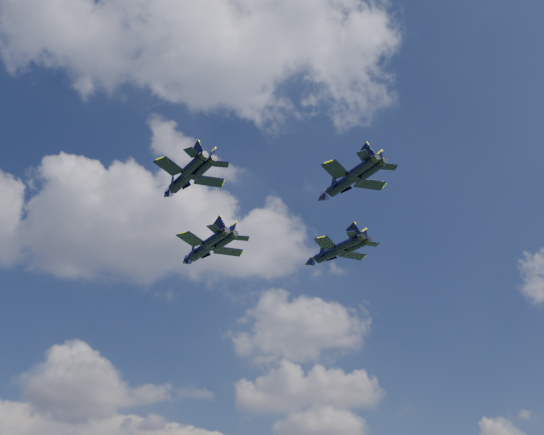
{
  "coord_description": "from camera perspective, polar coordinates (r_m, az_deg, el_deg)",
  "views": [
    {
      "loc": [
        -13.74,
        -90.41,
        7.65
      ],
      "look_at": [
        -5.67,
        -1.21,
        58.85
      ],
      "focal_mm": 40.0,
      "sensor_mm": 36.0,
      "label": 1
    }
  ],
  "objects": [
    {
      "name": "jet_slot",
      "position": [
        91.26,
        6.64,
        3.17
      ],
      "size": [
        10.93,
        14.62,
        3.56
      ],
      "rotation": [
        0.0,
        0.0,
        0.52
      ],
      "color": "black"
    },
    {
      "name": "jet_right",
      "position": [
        113.16,
        5.38,
        -3.4
      ],
      "size": [
        12.98,
        15.21,
        3.87
      ],
      "rotation": [
        0.0,
        0.0,
        0.65
      ],
      "color": "black"
    },
    {
      "name": "jet_lead",
      "position": [
        116.45,
        -6.63,
        -3.1
      ],
      "size": [
        13.61,
        17.53,
        4.34
      ],
      "rotation": [
        0.0,
        0.0,
        0.57
      ],
      "color": "black"
    },
    {
      "name": "jet_left",
      "position": [
        96.73,
        -8.5,
        3.46
      ],
      "size": [
        11.36,
        15.07,
        3.69
      ],
      "rotation": [
        0.0,
        0.0,
        0.54
      ],
      "color": "black"
    }
  ]
}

